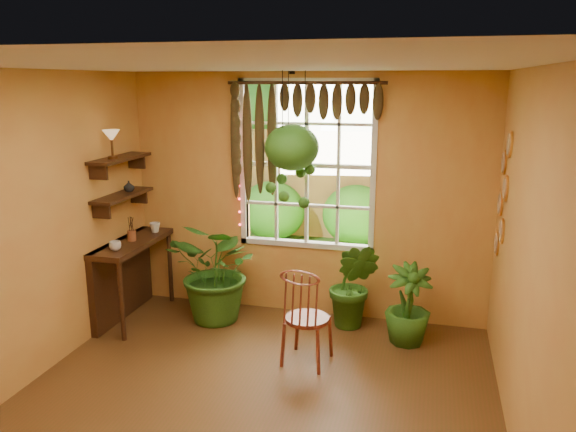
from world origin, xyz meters
name	(u,v)px	position (x,y,z in m)	size (l,w,h in m)	color
floor	(241,422)	(0.00, 0.00, 0.00)	(4.50, 4.50, 0.00)	#583219
ceiling	(234,65)	(0.00, 0.00, 2.70)	(4.50, 4.50, 0.00)	silver
wall_back	(306,197)	(0.00, 2.25, 1.35)	(4.00, 4.00, 0.00)	gold
wall_left	(6,239)	(-2.00, 0.00, 1.35)	(4.50, 4.50, 0.00)	gold
wall_right	(533,281)	(2.00, 0.00, 1.35)	(4.50, 4.50, 0.00)	gold
window	(307,165)	(0.00, 2.28, 1.70)	(1.52, 0.10, 1.86)	silver
valance_vine	(297,112)	(-0.08, 2.16, 2.28)	(1.70, 0.12, 1.10)	#3E2211
string_lights	(238,159)	(-0.76, 2.19, 1.75)	(0.03, 0.03, 1.54)	#FF2633
wall_plates	(502,196)	(1.98, 1.79, 1.55)	(0.04, 0.32, 1.10)	#FFECD0
counter_ledge	(125,270)	(-1.91, 1.60, 0.55)	(0.40, 1.20, 0.90)	#3E2211
shelf_lower	(123,195)	(-1.88, 1.60, 1.40)	(0.25, 0.90, 0.04)	#3E2211
shelf_upper	(120,158)	(-1.88, 1.60, 1.80)	(0.25, 0.90, 0.04)	#3E2211
backyard	(373,153)	(0.24, 6.87, 1.28)	(14.00, 10.00, 12.00)	#264E16
windsor_chair	(306,331)	(0.28, 1.05, 0.32)	(0.47, 0.49, 1.11)	maroon
potted_plant_left	(219,271)	(-0.85, 1.75, 0.58)	(1.05, 0.91, 1.16)	#1F4A13
potted_plant_mid	(353,285)	(0.59, 1.95, 0.48)	(0.53, 0.43, 0.96)	#1F4A13
potted_plant_right	(408,305)	(1.18, 1.73, 0.41)	(0.46, 0.46, 0.82)	#1F4A13
hanging_basket	(292,153)	(-0.09, 1.95, 1.87)	(0.56, 0.56, 1.40)	black
cup_a	(115,246)	(-1.78, 1.23, 0.95)	(0.12, 0.12, 0.10)	silver
cup_b	(155,227)	(-1.72, 1.98, 0.96)	(0.12, 0.12, 0.11)	beige
brush_jar	(131,229)	(-1.80, 1.60, 1.03)	(0.09, 0.09, 0.34)	brown
shelf_vase	(129,186)	(-1.87, 1.73, 1.48)	(0.11, 0.11, 0.12)	#B2AD99
tiffany_lamp	(111,137)	(-1.86, 1.44, 2.04)	(0.18, 0.18, 0.30)	brown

